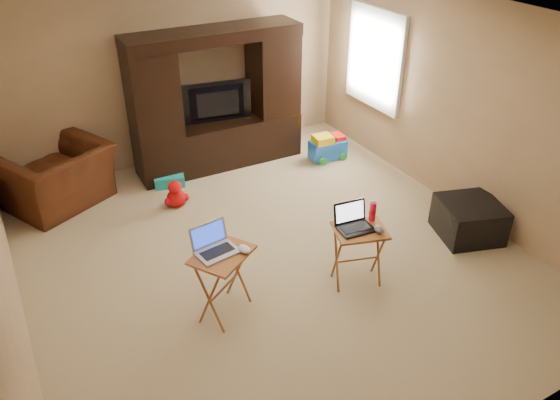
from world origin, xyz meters
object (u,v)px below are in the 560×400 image
mouse_left (244,249)px  plush_toy (176,194)px  entertainment_center (217,100)px  water_bottle (373,211)px  push_toy (328,146)px  ottoman (469,219)px  child_rocker (167,166)px  television (218,104)px  recliner (58,177)px  tray_table_left (224,284)px  tray_table_right (358,256)px  laptop_right (356,219)px  laptop_left (216,242)px  mouse_right (379,230)px

mouse_left → plush_toy: bearing=88.3°
entertainment_center → plush_toy: (-0.95, -0.81, -0.77)m
water_bottle → push_toy: bearing=65.7°
mouse_left → water_bottle: (1.36, -0.09, 0.03)m
mouse_left → ottoman: bearing=-2.3°
child_rocker → plush_toy: (-0.11, -0.61, -0.08)m
entertainment_center → television: bearing=-88.7°
recliner → water_bottle: water_bottle is taller
push_toy → child_rocker: bearing=174.3°
child_rocker → tray_table_left: bearing=-83.3°
ottoman → tray_table_right: 1.61m
entertainment_center → child_rocker: bearing=-165.3°
recliner → plush_toy: size_ratio=3.24×
entertainment_center → laptop_right: 3.07m
ottoman → laptop_left: laptop_left is taller
ottoman → laptop_left: size_ratio=1.81×
ottoman → recliner: bearing=142.8°
child_rocker → mouse_left: mouse_left is taller
child_rocker → ottoman: size_ratio=0.80×
television → water_bottle: bearing=105.9°
television → ottoman: size_ratio=1.48×
entertainment_center → plush_toy: 1.47m
push_toy → mouse_right: mouse_right is taller
ottoman → laptop_right: laptop_right is taller
mouse_right → child_rocker: bearing=110.3°
ottoman → tray_table_left: 2.97m
entertainment_center → recliner: entertainment_center is taller
entertainment_center → water_bottle: (0.34, -3.01, -0.20)m
tray_table_left → laptop_right: 1.39m
entertainment_center → mouse_right: entertainment_center is taller
child_rocker → tray_table_right: 3.05m
tray_table_left → laptop_right: size_ratio=2.04×
television → mouse_right: television is taller
entertainment_center → mouse_right: 3.23m
entertainment_center → tray_table_right: entertainment_center is taller
laptop_right → mouse_left: size_ratio=2.41×
entertainment_center → child_rocker: size_ratio=4.45×
plush_toy → water_bottle: water_bottle is taller
television → mouse_left: television is taller
ottoman → mouse_right: bearing=-173.1°
recliner → mouse_right: bearing=101.2°
plush_toy → mouse_left: (-0.06, -2.11, 0.54)m
recliner → push_toy: (3.59, -0.59, -0.18)m
push_toy → laptop_right: size_ratio=1.55×
water_bottle → tray_table_right: bearing=-158.2°
tray_table_left → laptop_right: bearing=-41.9°
tray_table_right → laptop_right: laptop_right is taller
television → water_bottle: television is taller
water_bottle → mouse_right: bearing=-109.3°
push_toy → ottoman: bearing=-76.7°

